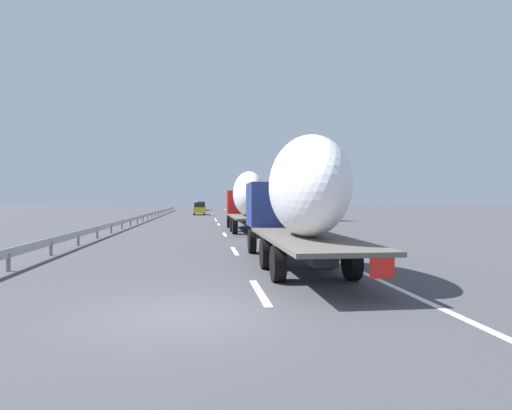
% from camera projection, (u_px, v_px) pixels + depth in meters
% --- Properties ---
extents(ground_plane, '(260.00, 260.00, 0.00)m').
position_uv_depth(ground_plane, '(200.00, 221.00, 48.79)').
color(ground_plane, '#424247').
extents(lane_stripe_0, '(3.20, 0.20, 0.01)m').
position_uv_depth(lane_stripe_0, '(260.00, 292.00, 11.27)').
color(lane_stripe_0, white).
rests_on(lane_stripe_0, ground_plane).
extents(lane_stripe_1, '(3.20, 0.20, 0.01)m').
position_uv_depth(lane_stripe_1, '(235.00, 251.00, 20.25)').
color(lane_stripe_1, white).
rests_on(lane_stripe_1, ground_plane).
extents(lane_stripe_2, '(3.20, 0.20, 0.01)m').
position_uv_depth(lane_stripe_2, '(225.00, 234.00, 29.78)').
color(lane_stripe_2, white).
rests_on(lane_stripe_2, ground_plane).
extents(lane_stripe_3, '(3.20, 0.20, 0.01)m').
position_uv_depth(lane_stripe_3, '(219.00, 224.00, 41.74)').
color(lane_stripe_3, white).
rests_on(lane_stripe_3, ground_plane).
extents(lane_stripe_4, '(3.20, 0.20, 0.01)m').
position_uv_depth(lane_stripe_4, '(216.00, 221.00, 49.43)').
color(lane_stripe_4, white).
rests_on(lane_stripe_4, ground_plane).
extents(lane_stripe_5, '(3.20, 0.20, 0.01)m').
position_uv_depth(lane_stripe_5, '(215.00, 219.00, 53.49)').
color(lane_stripe_5, white).
rests_on(lane_stripe_5, ground_plane).
extents(lane_stripe_6, '(3.20, 0.20, 0.01)m').
position_uv_depth(lane_stripe_6, '(212.00, 214.00, 71.27)').
color(lane_stripe_6, white).
rests_on(lane_stripe_6, ground_plane).
extents(edge_line_right, '(110.00, 0.20, 0.01)m').
position_uv_depth(edge_line_right, '(245.00, 219.00, 54.40)').
color(edge_line_right, white).
rests_on(edge_line_right, ground_plane).
extents(truck_lead, '(13.08, 2.55, 4.37)m').
position_uv_depth(truck_lead, '(247.00, 198.00, 32.74)').
color(truck_lead, '#B21919').
rests_on(truck_lead, ground_plane).
extents(truck_trailing, '(12.38, 2.55, 4.36)m').
position_uv_depth(truck_trailing, '(298.00, 197.00, 15.16)').
color(truck_trailing, navy).
rests_on(truck_trailing, ground_plane).
extents(car_white_van, '(4.70, 1.78, 1.89)m').
position_uv_depth(car_white_van, '(201.00, 206.00, 101.42)').
color(car_white_van, white).
rests_on(car_white_van, ground_plane).
extents(car_yellow_coupe, '(4.55, 1.76, 1.89)m').
position_uv_depth(car_yellow_coupe, '(199.00, 209.00, 67.79)').
color(car_yellow_coupe, gold).
rests_on(car_yellow_coupe, ground_plane).
extents(car_blue_sedan, '(4.33, 1.75, 1.90)m').
position_uv_depth(car_blue_sedan, '(201.00, 206.00, 92.69)').
color(car_blue_sedan, '#28479E').
rests_on(car_blue_sedan, ground_plane).
extents(road_sign, '(0.10, 0.90, 2.99)m').
position_uv_depth(road_sign, '(257.00, 202.00, 52.33)').
color(road_sign, gray).
rests_on(road_sign, ground_plane).
extents(tree_0, '(3.95, 3.95, 5.33)m').
position_uv_depth(tree_0, '(301.00, 191.00, 54.66)').
color(tree_0, '#472D19').
rests_on(tree_0, ground_plane).
extents(tree_1, '(3.83, 3.83, 6.98)m').
position_uv_depth(tree_1, '(257.00, 188.00, 76.99)').
color(tree_1, '#472D19').
rests_on(tree_1, ground_plane).
extents(tree_2, '(3.75, 3.75, 5.99)m').
position_uv_depth(tree_2, '(294.00, 188.00, 53.90)').
color(tree_2, '#472D19').
rests_on(tree_2, ground_plane).
extents(tree_3, '(3.98, 3.98, 5.93)m').
position_uv_depth(tree_3, '(316.00, 187.00, 49.03)').
color(tree_3, '#472D19').
rests_on(tree_3, ground_plane).
extents(guardrail_median, '(94.00, 0.10, 0.76)m').
position_uv_depth(guardrail_median, '(148.00, 215.00, 51.05)').
color(guardrail_median, '#9EA0A5').
rests_on(guardrail_median, ground_plane).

